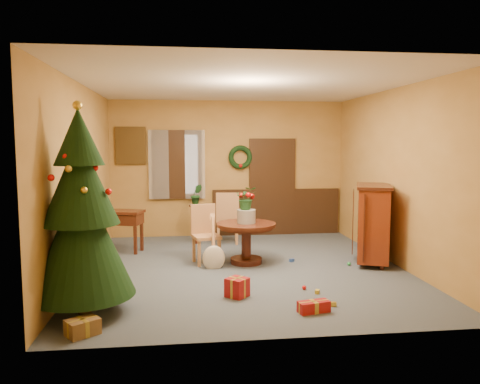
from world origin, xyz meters
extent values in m
plane|color=#333C4A|center=(0.00, 0.00, 0.00)|extent=(5.50, 5.50, 0.00)
plane|color=silver|center=(0.00, 0.00, 2.90)|extent=(5.50, 5.50, 0.00)
plane|color=olive|center=(0.00, 2.75, 1.45)|extent=(5.00, 0.00, 5.00)
plane|color=olive|center=(0.00, -2.75, 1.45)|extent=(5.00, 0.00, 5.00)
plane|color=olive|center=(-2.50, 0.00, 1.45)|extent=(0.00, 5.50, 5.50)
plane|color=olive|center=(2.50, 0.00, 1.45)|extent=(0.00, 5.50, 5.50)
cube|color=black|center=(1.05, 2.71, 0.50)|extent=(2.80, 0.06, 1.00)
cube|color=black|center=(0.95, 2.70, 1.05)|extent=(1.00, 0.08, 2.10)
cube|color=white|center=(0.95, 2.73, 1.00)|extent=(0.80, 0.03, 1.90)
cube|color=black|center=(-1.10, 2.70, 1.55)|extent=(1.05, 0.08, 1.45)
cube|color=white|center=(-1.10, 2.73, 1.55)|extent=(0.88, 0.03, 1.25)
cube|color=white|center=(-1.48, 2.65, 1.55)|extent=(0.42, 0.02, 1.45)
cube|color=white|center=(-0.72, 2.65, 1.55)|extent=(0.42, 0.02, 1.45)
torus|color=black|center=(0.25, 2.67, 1.70)|extent=(0.51, 0.11, 0.51)
cube|color=#4C3819|center=(-2.05, 2.71, 1.95)|extent=(0.62, 0.05, 0.78)
cube|color=gray|center=(-2.05, 2.74, 1.95)|extent=(0.48, 0.02, 0.62)
cylinder|color=black|center=(0.06, 0.31, 0.65)|extent=(0.99, 0.99, 0.05)
cylinder|color=black|center=(0.06, 0.31, 0.60)|extent=(0.88, 0.88, 0.04)
cylinder|color=black|center=(0.06, 0.31, 0.34)|extent=(0.16, 0.16, 0.55)
cylinder|color=black|center=(0.06, 0.31, 0.04)|extent=(0.53, 0.53, 0.09)
cylinder|color=slate|center=(0.06, 0.31, 0.79)|extent=(0.31, 0.31, 0.23)
imported|color=#1E4C23|center=(0.06, 0.31, 1.10)|extent=(0.35, 0.30, 0.38)
cube|color=#A66942|center=(-0.60, 0.38, 0.45)|extent=(0.51, 0.51, 0.05)
cube|color=#A66942|center=(-0.65, 0.57, 0.72)|extent=(0.42, 0.14, 0.50)
cube|color=#A66942|center=(-0.47, 0.59, 0.22)|extent=(0.05, 0.05, 0.43)
cube|color=#A66942|center=(-0.81, 0.51, 0.22)|extent=(0.05, 0.05, 0.43)
cube|color=#A66942|center=(-0.40, 0.25, 0.22)|extent=(0.05, 0.05, 0.43)
cube|color=#A66942|center=(-0.73, 0.17, 0.22)|extent=(0.05, 0.05, 0.43)
cube|color=#A66942|center=(-0.10, 1.93, 0.48)|extent=(0.49, 0.49, 0.05)
cube|color=#A66942|center=(-0.12, 1.73, 0.77)|extent=(0.45, 0.08, 0.54)
cube|color=#A66942|center=(-0.30, 1.76, 0.23)|extent=(0.05, 0.05, 0.46)
cube|color=#A66942|center=(0.06, 1.73, 0.23)|extent=(0.05, 0.05, 0.46)
cube|color=#A66942|center=(-0.27, 2.13, 0.23)|extent=(0.05, 0.05, 0.46)
cube|color=#A66942|center=(0.09, 2.10, 0.23)|extent=(0.05, 0.05, 0.46)
cylinder|color=black|center=(-0.71, 1.96, 0.38)|extent=(0.09, 0.09, 0.75)
cylinder|color=black|center=(-0.71, 1.96, 0.76)|extent=(0.30, 0.30, 0.03)
imported|color=#19471E|center=(-0.71, 1.96, 0.98)|extent=(0.25, 0.21, 0.41)
cylinder|color=#382111|center=(-2.15, -1.74, 0.13)|extent=(0.15, 0.15, 0.26)
cone|color=black|center=(-2.15, -1.74, 0.93)|extent=(1.20, 1.20, 1.42)
cone|color=black|center=(-2.15, -1.74, 1.59)|extent=(0.87, 0.87, 1.04)
cone|color=black|center=(-2.15, -1.74, 2.08)|extent=(0.57, 0.57, 0.66)
sphere|color=gold|center=(-2.15, -1.74, 2.43)|extent=(0.11, 0.11, 0.11)
cube|color=black|center=(-2.15, 1.42, 0.74)|extent=(0.95, 0.66, 0.05)
cube|color=black|center=(-2.15, 1.42, 0.61)|extent=(0.89, 0.61, 0.18)
cube|color=black|center=(-2.52, 1.42, 0.36)|extent=(0.14, 0.31, 0.71)
cube|color=black|center=(-1.78, 1.42, 0.36)|extent=(0.14, 0.31, 0.71)
cube|color=#5D230A|center=(2.15, 0.06, 0.68)|extent=(0.80, 1.08, 1.20)
cube|color=black|center=(2.15, 0.06, 1.29)|extent=(0.87, 1.15, 0.05)
cylinder|color=black|center=(2.15, -0.35, 0.04)|extent=(0.07, 0.07, 0.09)
cylinder|color=black|center=(2.15, 0.47, 0.04)|extent=(0.07, 0.07, 0.09)
cube|color=brown|center=(-2.04, -2.40, 0.08)|extent=(0.39, 0.38, 0.17)
cube|color=#B1972F|center=(-2.04, -2.40, 0.08)|extent=(0.28, 0.22, 0.17)
cube|color=#B1972F|center=(-2.04, -2.40, 0.08)|extent=(0.18, 0.22, 0.17)
cube|color=maroon|center=(-0.29, -1.37, 0.12)|extent=(0.35, 0.35, 0.25)
cube|color=#B1972F|center=(-0.29, -1.37, 0.12)|extent=(0.21, 0.20, 0.25)
cube|color=#B1972F|center=(-0.29, -1.37, 0.12)|extent=(0.20, 0.21, 0.25)
cube|color=brown|center=(-2.15, -0.13, 0.07)|extent=(0.30, 0.27, 0.13)
cube|color=#B1972F|center=(-2.15, -0.13, 0.07)|extent=(0.24, 0.14, 0.14)
cube|color=#B1972F|center=(-2.15, -0.13, 0.07)|extent=(0.11, 0.17, 0.14)
cube|color=maroon|center=(0.55, -2.05, 0.07)|extent=(0.40, 0.23, 0.13)
cube|color=#B1972F|center=(0.55, -2.05, 0.07)|extent=(0.38, 0.10, 0.14)
cube|color=#B1972F|center=(0.55, -2.05, 0.07)|extent=(0.09, 0.17, 0.14)
cube|color=#224496|center=(0.84, 0.30, 0.03)|extent=(0.09, 0.08, 0.05)
sphere|color=green|center=(1.71, -0.05, 0.03)|extent=(0.06, 0.06, 0.06)
cube|color=gold|center=(0.79, -1.38, 0.03)|extent=(0.08, 0.09, 0.05)
sphere|color=red|center=(0.66, -1.21, 0.03)|extent=(0.06, 0.06, 0.06)
cube|color=gold|center=(0.85, -1.88, 0.03)|extent=(0.09, 0.06, 0.05)
camera|label=1|loc=(-0.97, -7.29, 2.00)|focal=35.00mm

